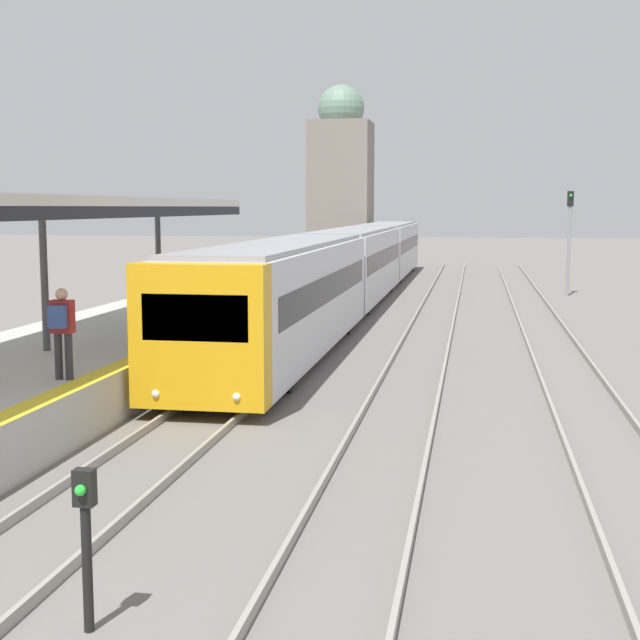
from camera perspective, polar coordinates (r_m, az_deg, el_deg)
name	(u,v)px	position (r m, az deg, el deg)	size (l,w,h in m)	color
platform_canopy	(43,203)	(20.06, -17.29, 7.16)	(4.00, 17.65, 3.32)	beige
person_on_platform	(62,326)	(16.65, -16.20, -0.37)	(0.40, 0.40, 1.66)	#2D2D33
train_near	(354,262)	(38.67, 2.21, 3.74)	(2.68, 44.66, 3.17)	gold
signal_post_near	(86,531)	(9.08, -14.76, -12.92)	(0.20, 0.21, 1.63)	black
signal_mast_far	(569,230)	(42.88, 15.67, 5.56)	(0.28, 0.29, 4.85)	gray
distant_domed_building	(341,182)	(61.01, 1.35, 8.84)	(4.06, 4.06, 12.25)	slate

